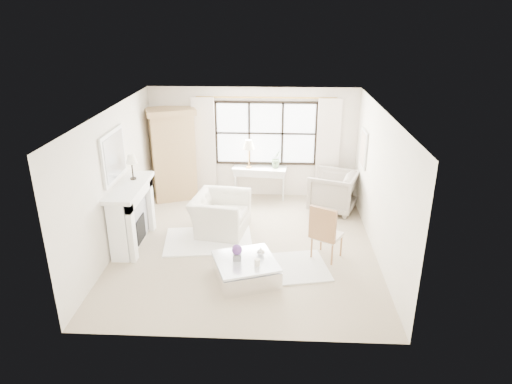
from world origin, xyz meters
The scene contains 32 objects.
floor centered at (0.00, 0.00, 0.00)m, with size 5.50×5.50×0.00m, color tan.
ceiling centered at (0.00, 0.00, 2.70)m, with size 5.50×5.50×0.00m, color white.
wall_back centered at (0.00, 2.75, 1.35)m, with size 5.00×5.00×0.00m, color white.
wall_front centered at (0.00, -2.75, 1.35)m, with size 5.00×5.00×0.00m, color white.
wall_left centered at (-2.50, 0.00, 1.35)m, with size 5.50×5.50×0.00m, color beige.
wall_right centered at (2.50, 0.00, 1.35)m, with size 5.50×5.50×0.00m, color white.
window_pane centered at (0.30, 2.73, 1.60)m, with size 2.40×0.02×1.50m, color white.
window_frame centered at (0.30, 2.72, 1.60)m, with size 2.50×0.04×1.50m, color black, non-canonical shape.
curtain_rod centered at (0.30, 2.67, 2.47)m, with size 0.04×0.04×3.30m, color #A77E3A.
curtain_left centered at (-1.20, 2.65, 1.24)m, with size 0.55×0.10×2.47m, color silver.
curtain_right centered at (1.80, 2.65, 1.24)m, with size 0.55×0.10×2.47m, color white.
fireplace centered at (-2.27, 0.00, 0.65)m, with size 0.58×1.66×1.26m.
mirror_frame centered at (-2.47, 0.00, 1.84)m, with size 0.05×1.15×0.95m, color silver.
mirror_glass centered at (-2.44, 0.00, 1.84)m, with size 0.02×1.00×0.80m, color #B4B8BF.
art_frame centered at (2.47, 1.70, 1.55)m, with size 0.04×0.62×0.82m, color silver.
art_canvas centered at (2.45, 1.70, 1.55)m, with size 0.01×0.52×0.72m, color beige.
mantel_lamp centered at (-2.25, 0.33, 1.65)m, with size 0.22×0.22×0.51m.
armoire centered at (-1.93, 2.45, 1.14)m, with size 1.30×1.07×2.24m.
console_table centered at (0.16, 2.52, 0.40)m, with size 1.34×0.60×0.80m.
console_lamp centered at (-0.10, 2.51, 1.36)m, with size 0.28×0.28×0.69m.
orchid_plant centered at (0.57, 2.53, 1.03)m, with size 0.25×0.20×0.46m, color #546F4A.
side_table centered at (-0.18, 1.28, 0.33)m, with size 0.40×0.40×0.51m.
rug_left centered at (-0.78, 0.17, 0.02)m, with size 1.74×1.23×0.03m, color white.
rug_right centered at (0.79, -0.81, 0.01)m, with size 1.47×1.10×0.03m, color silver.
club_armchair centered at (-0.59, 0.65, 0.40)m, with size 1.22×1.07×0.79m, color silver.
wingback_chair centered at (1.89, 1.89, 0.46)m, with size 0.98×1.01×0.92m, color #A4998B.
french_chair centered at (1.53, -0.38, 0.31)m, with size 0.66×0.66×1.08m.
coffee_table centered at (0.08, -1.19, 0.18)m, with size 1.28×1.28×0.38m.
planter_box centered at (-0.07, -1.18, 0.43)m, with size 0.14×0.14×0.11m, color slate.
planter_flowers centered at (-0.07, -1.18, 0.58)m, with size 0.18×0.18×0.18m, color #59317B.
pillar_candle centered at (0.28, -1.36, 0.44)m, with size 0.10×0.10×0.12m, color silver.
coffee_vase centered at (0.33, -1.01, 0.45)m, with size 0.14×0.14×0.15m, color silver.
Camera 1 is at (0.59, -8.00, 4.37)m, focal length 32.00 mm.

